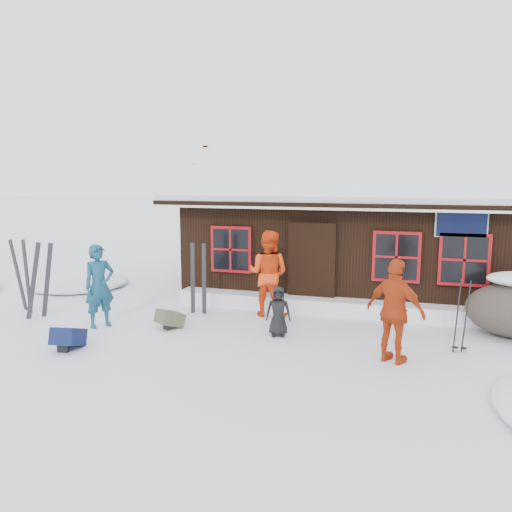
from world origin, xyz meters
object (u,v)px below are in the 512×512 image
Objects in this scene: skier_teal at (99,286)px; skier_orange_left at (268,273)px; skier_crouched at (278,311)px; ski_poles at (461,317)px; ski_pair_left at (40,281)px; skier_orange_right at (395,311)px; backpack_olive at (170,322)px; backpack_blue at (69,341)px.

skier_orange_left is at bearing -25.42° from skier_teal.
ski_poles reaches higher than skier_crouched.
skier_orange_right is at bearing -30.20° from ski_pair_left.
backpack_olive is at bearing -24.07° from ski_pair_left.
ski_pair_left is 8.71m from ski_poles.
skier_orange_left is at bearing 99.66° from skier_crouched.
backpack_blue is at bearing -135.69° from skier_teal.
ski_poles is 7.07m from backpack_blue.
skier_crouched is at bearing -179.06° from ski_poles.
skier_teal is at bearing 22.98° from skier_orange_right.
skier_teal is 3.63m from skier_orange_left.
skier_teal is 1.67m from ski_pair_left.
skier_orange_left is at bearing 161.50° from ski_poles.
skier_crouched is 0.57× the size of ski_pair_left.
skier_orange_left is 3.35× the size of backpack_blue.
skier_orange_right is at bearing 2.05° from backpack_blue.
skier_orange_left is 4.40m from backpack_blue.
skier_orange_right is (2.82, -2.18, -0.08)m from skier_orange_left.
backpack_olive is (3.09, 0.12, -0.69)m from ski_pair_left.
skier_crouched is (3.70, 0.50, -0.37)m from skier_teal.
skier_orange_left reaches higher than skier_orange_right.
skier_orange_right is at bearing -33.80° from skier_crouched.
ski_pair_left is (-7.58, 0.52, -0.06)m from skier_orange_right.
backpack_olive is (-5.61, -0.23, -0.50)m from ski_poles.
skier_teal reaches higher than skier_crouched.
ski_poles is at bearing -116.19° from skier_orange_right.
backpack_blue is at bearing 53.78° from skier_orange_left.
ski_pair_left is 2.58m from backpack_blue.
skier_teal is 0.90× the size of skier_orange_left.
skier_crouched is 2.31m from backpack_olive.
ski_pair_left is 3.02× the size of backpack_blue.
skier_teal is at bearing -175.54° from ski_poles.
skier_crouched is at bearing 118.42° from skier_orange_left.
skier_crouched is at bearing -48.75° from skier_teal.
ski_pair_left is (-1.66, 0.21, -0.04)m from skier_teal.
skier_teal reaches higher than ski_poles.
ski_pair_left is at bearing 116.55° from skier_teal.
skier_orange_left reaches higher than skier_crouched.
ski_poles reaches higher than backpack_blue.
backpack_blue is (1.92, -1.59, -0.67)m from ski_pair_left.
ski_pair_left is at bearing 24.18° from skier_orange_left.
backpack_blue is 1.13× the size of backpack_olive.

